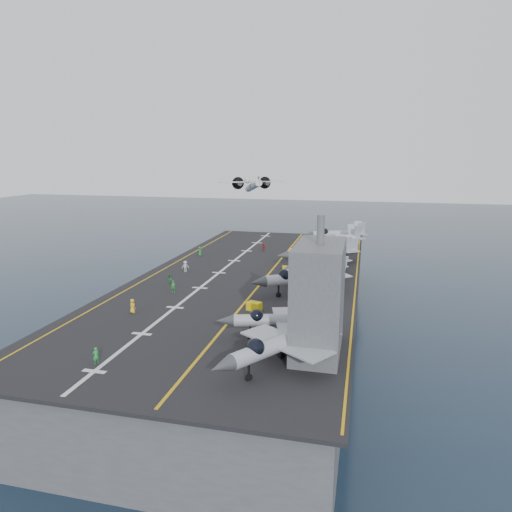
% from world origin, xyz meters
% --- Properties ---
extents(ground, '(500.00, 500.00, 0.00)m').
position_xyz_m(ground, '(0.00, 0.00, 0.00)').
color(ground, '#142135').
rests_on(ground, ground).
extents(hull, '(36.00, 90.00, 10.00)m').
position_xyz_m(hull, '(0.00, 0.00, 5.00)').
color(hull, '#56595E').
rests_on(hull, ground).
extents(flight_deck, '(38.00, 92.00, 0.40)m').
position_xyz_m(flight_deck, '(0.00, 0.00, 10.20)').
color(flight_deck, black).
rests_on(flight_deck, hull).
extents(foul_line, '(0.35, 90.00, 0.02)m').
position_xyz_m(foul_line, '(3.00, 0.00, 10.42)').
color(foul_line, gold).
rests_on(foul_line, flight_deck).
extents(landing_centerline, '(0.50, 90.00, 0.02)m').
position_xyz_m(landing_centerline, '(-6.00, 0.00, 10.42)').
color(landing_centerline, silver).
rests_on(landing_centerline, flight_deck).
extents(deck_edge_port, '(0.25, 90.00, 0.02)m').
position_xyz_m(deck_edge_port, '(-17.00, 0.00, 10.42)').
color(deck_edge_port, gold).
rests_on(deck_edge_port, flight_deck).
extents(deck_edge_stbd, '(0.25, 90.00, 0.02)m').
position_xyz_m(deck_edge_stbd, '(18.50, 0.00, 10.42)').
color(deck_edge_stbd, gold).
rests_on(deck_edge_stbd, flight_deck).
extents(island_superstructure, '(5.00, 10.00, 15.00)m').
position_xyz_m(island_superstructure, '(15.00, -30.00, 17.90)').
color(island_superstructure, '#56595E').
rests_on(island_superstructure, flight_deck).
extents(fighter_jet_0, '(16.98, 18.37, 5.31)m').
position_xyz_m(fighter_jet_0, '(11.73, -34.62, 13.05)').
color(fighter_jet_0, gray).
rests_on(fighter_jet_0, flight_deck).
extents(fighter_jet_1, '(15.69, 12.60, 4.75)m').
position_xyz_m(fighter_jet_1, '(10.66, -27.17, 12.77)').
color(fighter_jet_1, gray).
rests_on(fighter_jet_1, flight_deck).
extents(fighter_jet_3, '(19.31, 18.24, 5.59)m').
position_xyz_m(fighter_jet_3, '(10.81, -8.87, 13.19)').
color(fighter_jet_3, '#9CA6AD').
rests_on(fighter_jet_3, flight_deck).
extents(fighter_jet_4, '(16.93, 17.76, 5.15)m').
position_xyz_m(fighter_jet_4, '(11.68, 1.77, 12.97)').
color(fighter_jet_4, '#9FA8AF').
rests_on(fighter_jet_4, flight_deck).
extents(fighter_jet_5, '(18.83, 17.70, 5.44)m').
position_xyz_m(fighter_jet_5, '(10.91, 10.30, 13.12)').
color(fighter_jet_5, '#939CA3').
rests_on(fighter_jet_5, flight_deck).
extents(fighter_jet_6, '(16.03, 12.94, 4.83)m').
position_xyz_m(fighter_jet_6, '(12.48, 14.51, 12.82)').
color(fighter_jet_6, '#959CA4').
rests_on(fighter_jet_6, flight_deck).
extents(fighter_jet_7, '(18.71, 18.20, 5.45)m').
position_xyz_m(fighter_jet_7, '(13.07, 25.02, 13.13)').
color(fighter_jet_7, '#8D979E').
rests_on(fighter_jet_7, flight_deck).
extents(fighter_jet_8, '(17.79, 15.00, 5.25)m').
position_xyz_m(fighter_jet_8, '(13.36, 33.32, 13.02)').
color(fighter_jet_8, '#969DA6').
rests_on(fighter_jet_8, flight_deck).
extents(tow_cart_a, '(2.21, 1.75, 1.16)m').
position_xyz_m(tow_cart_a, '(5.12, -18.47, 10.98)').
color(tow_cart_a, yellow).
rests_on(tow_cart_a, flight_deck).
extents(tow_cart_b, '(1.98, 1.50, 1.06)m').
position_xyz_m(tow_cart_b, '(6.00, 3.59, 10.93)').
color(tow_cart_b, '#EFB40A').
rests_on(tow_cart_b, flight_deck).
extents(tow_cart_c, '(1.96, 1.30, 1.16)m').
position_xyz_m(tow_cart_c, '(4.83, 19.37, 10.98)').
color(tow_cart_c, yellow).
rests_on(tow_cart_c, flight_deck).
extents(crew_0, '(1.40, 1.19, 1.98)m').
position_xyz_m(crew_0, '(-10.71, -23.41, 11.39)').
color(crew_0, yellow).
rests_on(crew_0, flight_deck).
extents(crew_1, '(1.23, 0.91, 1.89)m').
position_xyz_m(crew_1, '(-9.16, -13.29, 11.34)').
color(crew_1, '#268C33').
rests_on(crew_1, flight_deck).
extents(crew_2, '(0.80, 1.07, 1.64)m').
position_xyz_m(crew_2, '(-11.62, -8.87, 11.22)').
color(crew_2, '#1B872E').
rests_on(crew_2, flight_deck).
extents(crew_3, '(1.45, 1.39, 2.02)m').
position_xyz_m(crew_3, '(-12.28, -0.59, 11.41)').
color(crew_3, silver).
rests_on(crew_3, flight_deck).
extents(crew_4, '(1.25, 1.03, 1.80)m').
position_xyz_m(crew_4, '(-2.32, 20.91, 11.30)').
color(crew_4, red).
rests_on(crew_4, flight_deck).
extents(crew_5, '(0.96, 1.29, 1.98)m').
position_xyz_m(crew_5, '(-14.44, 12.94, 11.39)').
color(crew_5, '#268C33').
rests_on(crew_5, flight_deck).
extents(crew_6, '(1.20, 1.30, 1.80)m').
position_xyz_m(crew_6, '(-6.77, -38.40, 11.30)').
color(crew_6, green).
rests_on(crew_6, flight_deck).
extents(transport_plane, '(25.08, 22.37, 4.93)m').
position_xyz_m(transport_plane, '(-13.99, 59.01, 22.30)').
color(transport_plane, white).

